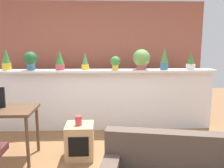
# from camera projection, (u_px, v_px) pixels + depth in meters

# --- Properties ---
(divider_wall) EXTENTS (4.33, 0.16, 1.13)m
(divider_wall) POSITION_uv_depth(u_px,v_px,m) (99.00, 101.00, 4.54)
(divider_wall) COLOR white
(divider_wall) RESTS_ON ground
(plant_shelf) EXTENTS (4.33, 0.32, 0.04)m
(plant_shelf) POSITION_uv_depth(u_px,v_px,m) (99.00, 71.00, 4.40)
(plant_shelf) COLOR white
(plant_shelf) RESTS_ON divider_wall
(brick_wall_behind) EXTENTS (4.33, 0.10, 2.50)m
(brick_wall_behind) POSITION_uv_depth(u_px,v_px,m) (99.00, 62.00, 5.01)
(brick_wall_behind) COLOR #9E5442
(brick_wall_behind) RESTS_ON ground
(potted_plant_0) EXTENTS (0.16, 0.16, 0.39)m
(potted_plant_0) POSITION_uv_depth(u_px,v_px,m) (6.00, 60.00, 4.29)
(potted_plant_0) COLOR gold
(potted_plant_0) RESTS_ON plant_shelf
(potted_plant_1) EXTENTS (0.25, 0.25, 0.34)m
(potted_plant_1) POSITION_uv_depth(u_px,v_px,m) (31.00, 60.00, 4.32)
(potted_plant_1) COLOR #386B84
(potted_plant_1) RESTS_ON plant_shelf
(potted_plant_2) EXTENTS (0.16, 0.16, 0.36)m
(potted_plant_2) POSITION_uv_depth(u_px,v_px,m) (60.00, 61.00, 4.32)
(potted_plant_2) COLOR #B7474C
(potted_plant_2) RESTS_ON plant_shelf
(potted_plant_3) EXTENTS (0.14, 0.14, 0.33)m
(potted_plant_3) POSITION_uv_depth(u_px,v_px,m) (85.00, 62.00, 4.38)
(potted_plant_3) COLOR gold
(potted_plant_3) RESTS_ON plant_shelf
(potted_plant_4) EXTENTS (0.18, 0.18, 0.25)m
(potted_plant_4) POSITION_uv_depth(u_px,v_px,m) (115.00, 62.00, 4.37)
(potted_plant_4) COLOR gold
(potted_plant_4) RESTS_ON plant_shelf
(potted_plant_5) EXTENTS (0.32, 0.32, 0.38)m
(potted_plant_5) POSITION_uv_depth(u_px,v_px,m) (141.00, 59.00, 4.41)
(potted_plant_5) COLOR #B7474C
(potted_plant_5) RESTS_ON plant_shelf
(potted_plant_6) EXTENTS (0.15, 0.15, 0.42)m
(potted_plant_6) POSITION_uv_depth(u_px,v_px,m) (164.00, 59.00, 4.40)
(potted_plant_6) COLOR #386B84
(potted_plant_6) RESTS_ON plant_shelf
(potted_plant_7) EXTENTS (0.17, 0.17, 0.33)m
(potted_plant_7) POSITION_uv_depth(u_px,v_px,m) (191.00, 62.00, 4.44)
(potted_plant_7) COLOR silver
(potted_plant_7) RESTS_ON plant_shelf
(side_cube_shelf) EXTENTS (0.40, 0.41, 0.50)m
(side_cube_shelf) POSITION_uv_depth(u_px,v_px,m) (80.00, 141.00, 3.44)
(side_cube_shelf) COLOR tan
(side_cube_shelf) RESTS_ON ground
(vase_on_shelf) EXTENTS (0.10, 0.10, 0.14)m
(vase_on_shelf) POSITION_uv_depth(u_px,v_px,m) (79.00, 121.00, 3.37)
(vase_on_shelf) COLOR #CC3D47
(vase_on_shelf) RESTS_ON side_cube_shelf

